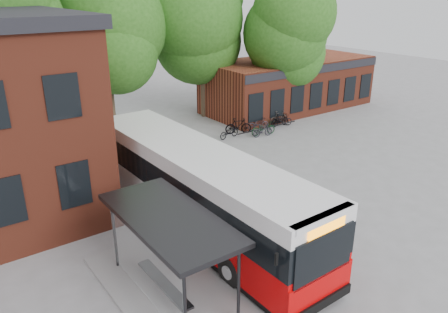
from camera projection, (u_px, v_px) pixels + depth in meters
ground at (258, 237)px, 17.56m from camera, size 100.00×100.00×0.00m
shop_row at (289, 84)px, 35.60m from camera, size 14.00×6.20×4.00m
bus_shelter at (171, 256)px, 13.82m from camera, size 3.60×7.00×2.90m
bike_rail at (267, 130)px, 30.11m from camera, size 5.20×0.10×0.38m
tree_1 at (107, 54)px, 29.04m from camera, size 7.92×7.92×10.40m
tree_2 at (203, 44)px, 32.01m from camera, size 7.92×7.92×11.00m
tree_3 at (290, 56)px, 32.04m from camera, size 7.04×7.04×9.28m
city_bus at (197, 190)px, 17.70m from camera, size 3.07×13.49×3.42m
bicycle_0 at (229, 132)px, 28.88m from camera, size 1.68×0.78×0.85m
bicycle_1 at (238, 126)px, 29.72m from camera, size 1.88×1.22×1.10m
bicycle_2 at (263, 128)px, 29.46m from camera, size 1.89×0.91×0.95m
bicycle_3 at (263, 130)px, 29.15m from camera, size 1.54×0.63×0.90m
bicycle_4 at (258, 124)px, 30.62m from camera, size 1.70×0.88×0.85m
bicycle_5 at (280, 120)px, 31.33m from camera, size 1.59×0.48×0.95m
bicycle_6 at (282, 120)px, 31.39m from camera, size 1.74×1.00×0.86m
bicycle_7 at (278, 118)px, 31.74m from camera, size 1.74×0.60×1.03m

